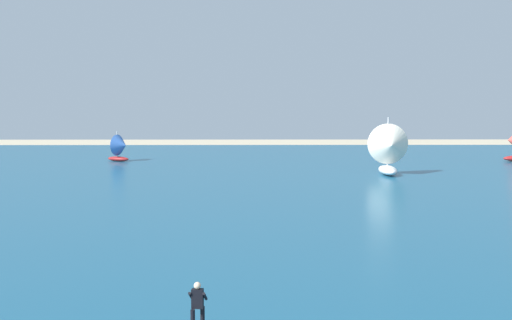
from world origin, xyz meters
TOP-DOWN VIEW (x-y plane):
  - ocean at (0.00, 50.82)m, footprint 160.00×90.00m
  - kitesurfer at (-2.62, 16.81)m, footprint 0.76×1.99m
  - sailboat_heeled_over at (-16.01, 70.50)m, footprint 3.11×2.77m
  - sailboat_far_right at (12.07, 57.03)m, footprint 3.93×4.66m

SIDE VIEW (x-z plane):
  - ocean at x=0.00m, z-range 0.00..0.10m
  - kitesurfer at x=-2.62m, z-range -0.13..1.54m
  - sailboat_heeled_over at x=-16.01m, z-range -0.05..3.42m
  - sailboat_far_right at x=12.07m, z-range -0.13..5.34m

